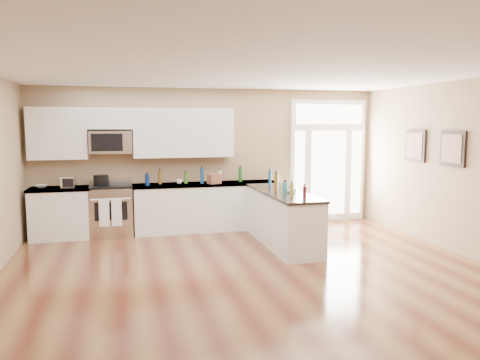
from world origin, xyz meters
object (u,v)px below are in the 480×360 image
Objects in this scene: kitchen_range at (111,210)px; stockpot at (101,180)px; peninsula_cabinet at (283,220)px; toaster_oven at (68,182)px.

stockpot reaches higher than kitchen_range.
toaster_oven reaches higher than peninsula_cabinet.
toaster_oven is (-0.56, -0.15, -0.01)m from stockpot.
stockpot is 1.11× the size of toaster_oven.
toaster_oven is at bearing -164.92° from stockpot.
kitchen_range is 0.93m from toaster_oven.
stockpot is (-0.17, 0.08, 0.58)m from kitchen_range.
toaster_oven is at bearing -174.77° from kitchen_range.
stockpot is at bearing 23.49° from toaster_oven.
stockpot reaches higher than toaster_oven.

